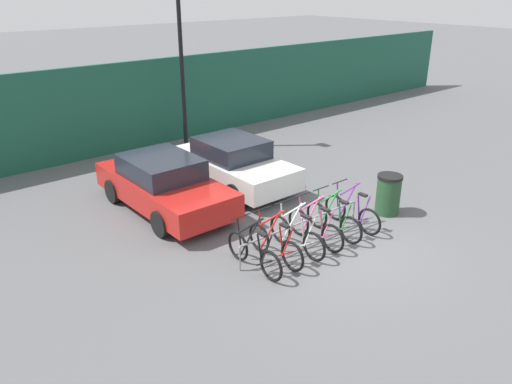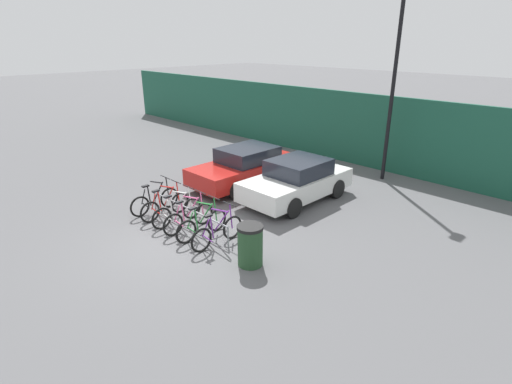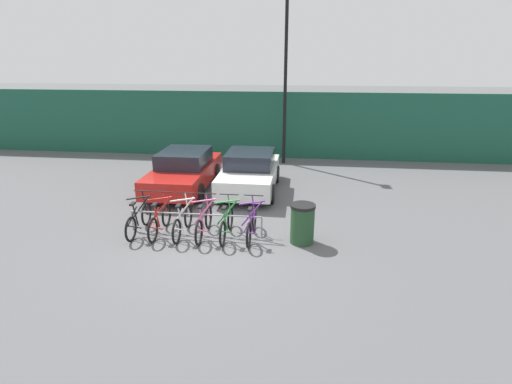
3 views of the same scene
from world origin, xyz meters
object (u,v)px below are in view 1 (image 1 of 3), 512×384
bicycle_purple (352,213)px  bicycle_pink (315,228)px  car_white (233,163)px  trash_bin (388,194)px  bicycle_green (333,220)px  bicycle_white (297,236)px  bike_rack (302,225)px  bicycle_black (254,253)px  car_red (164,184)px  lamp_post (180,33)px  bicycle_red (275,245)px

bicycle_purple → bicycle_pink: bearing=-176.1°
bicycle_purple → car_white: (-0.58, 3.91, 0.31)m
bicycle_pink → trash_bin: size_ratio=1.66×
car_white → bicycle_green: bearing=-91.1°
bicycle_pink → bicycle_green: same height
bicycle_green → bicycle_purple: size_ratio=1.00×
bicycle_white → bicycle_green: bearing=1.0°
bike_rack → bicycle_black: bearing=-174.4°
bicycle_black → car_red: car_red is taller
bicycle_pink → lamp_post: bearing=74.8°
bicycle_red → bicycle_white: bearing=2.6°
lamp_post → bicycle_red: bearing=-109.7°
trash_bin → bicycle_purple: bearing=177.0°
bicycle_black → trash_bin: 4.36m
bicycle_white → bicycle_purple: (1.84, 0.00, 0.00)m
bicycle_red → lamp_post: size_ratio=0.24×
bike_rack → bicycle_pink: bearing=-30.0°
bike_rack → bicycle_red: bicycle_red is taller
bike_rack → bicycle_pink: (0.26, -0.15, -0.11)m
bicycle_red → trash_bin: 3.77m
bike_rack → car_red: (-1.38, 3.65, 0.21)m
bicycle_black → bicycle_red: 0.58m
car_red → lamp_post: 6.23m
bicycle_white → lamp_post: size_ratio=0.24×
bicycle_black → bicycle_pink: (1.78, 0.00, 0.00)m
bicycle_green → lamp_post: (1.04, 7.97, 3.55)m
bicycle_red → bicycle_white: 0.63m
car_red → trash_bin: size_ratio=4.22×
car_red → trash_bin: car_red is taller
bicycle_green → trash_bin: 1.97m
bicycle_green → bicycle_purple: same height
bicycle_white → bicycle_black: bearing=-179.0°
bicycle_purple → trash_bin: (1.31, -0.07, 0.14)m
bicycle_red → car_red: (-0.44, 3.79, 0.31)m
bicycle_white → bicycle_red: bearing=-179.0°
bicycle_pink → bicycle_purple: bearing=-3.5°
bicycle_black → bicycle_white: (1.21, 0.00, 0.00)m
bicycle_black → car_red: size_ratio=0.39×
bicycle_green → car_white: bearing=90.4°
bicycle_black → bicycle_green: bearing=-2.5°
bicycle_pink → bicycle_purple: size_ratio=1.00×
car_red → lamp_post: bearing=51.8°
bicycle_white → car_white: car_white is taller
bicycle_black → trash_bin: bearing=-3.4°
bike_rack → trash_bin: size_ratio=3.49×
bicycle_red → bicycle_pink: bearing=2.6°
car_red → lamp_post: size_ratio=0.61×
lamp_post → trash_bin: (0.92, -8.04, -3.40)m
bicycle_green → bicycle_white: bearing=-178.5°
bicycle_pink → bike_rack: bearing=146.5°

